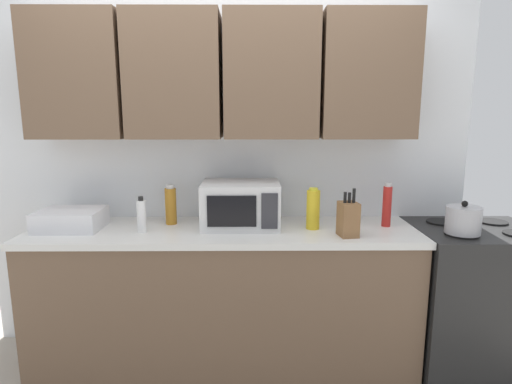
{
  "coord_description": "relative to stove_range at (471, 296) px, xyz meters",
  "views": [
    {
      "loc": [
        0.18,
        -2.83,
        1.61
      ],
      "look_at": [
        0.2,
        -0.25,
        1.12
      ],
      "focal_mm": 29.58,
      "sensor_mm": 36.0,
      "label": 1
    }
  ],
  "objects": [
    {
      "name": "dish_rack",
      "position": [
        -2.52,
        0.02,
        0.51
      ],
      "size": [
        0.38,
        0.3,
        0.12
      ],
      "primitive_type": "cube",
      "color": "silver",
      "rests_on": "counter_run"
    },
    {
      "name": "stove_range",
      "position": [
        0.0,
        0.0,
        0.0
      ],
      "size": [
        0.76,
        0.64,
        0.91
      ],
      "color": "black",
      "rests_on": "ground_plane"
    },
    {
      "name": "bottle_yellow_mustard",
      "position": [
        -1.03,
        0.01,
        0.57
      ],
      "size": [
        0.08,
        0.08,
        0.26
      ],
      "color": "gold",
      "rests_on": "counter_run"
    },
    {
      "name": "bottle_white_jar",
      "position": [
        -2.06,
        -0.06,
        0.55
      ],
      "size": [
        0.05,
        0.05,
        0.22
      ],
      "color": "white",
      "rests_on": "counter_run"
    },
    {
      "name": "bottle_amber_vinegar",
      "position": [
        -1.92,
        0.13,
        0.57
      ],
      "size": [
        0.07,
        0.07,
        0.26
      ],
      "color": "#AD701E",
      "rests_on": "counter_run"
    },
    {
      "name": "counter_run",
      "position": [
        -1.58,
        0.02,
        -0.0
      ],
      "size": [
        2.39,
        0.63,
        0.9
      ],
      "color": "brown",
      "rests_on": "ground_plane"
    },
    {
      "name": "bottle_red_sauce",
      "position": [
        -0.55,
        0.06,
        0.58
      ],
      "size": [
        0.05,
        0.05,
        0.28
      ],
      "color": "red",
      "rests_on": "counter_run"
    },
    {
      "name": "wall_back_with_cabinets",
      "position": [
        -1.58,
        0.25,
        1.12
      ],
      "size": [
        3.26,
        0.38,
        2.6
      ],
      "color": "white",
      "rests_on": "ground_plane"
    },
    {
      "name": "kettle",
      "position": [
        -0.17,
        -0.14,
        0.54
      ],
      "size": [
        0.2,
        0.2,
        0.19
      ],
      "color": "#B2B2B7",
      "rests_on": "stove_range"
    },
    {
      "name": "microwave",
      "position": [
        -1.47,
        0.07,
        0.59
      ],
      "size": [
        0.48,
        0.37,
        0.28
      ],
      "color": "silver",
      "rests_on": "counter_run"
    },
    {
      "name": "knife_block",
      "position": [
        -0.84,
        -0.15,
        0.55
      ],
      "size": [
        0.12,
        0.13,
        0.28
      ],
      "color": "brown",
      "rests_on": "counter_run"
    }
  ]
}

